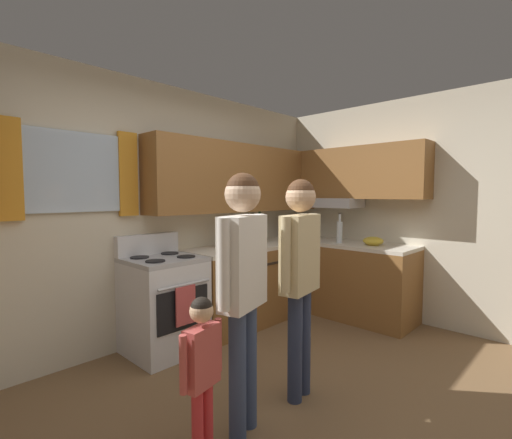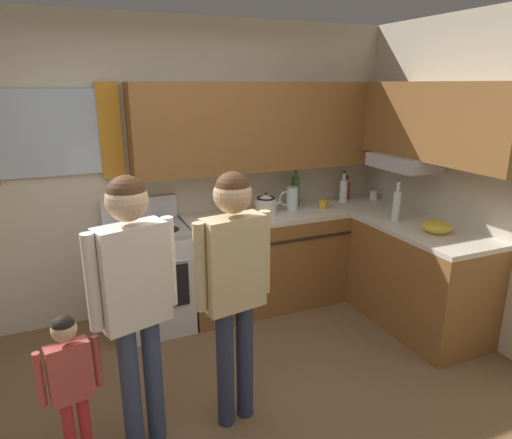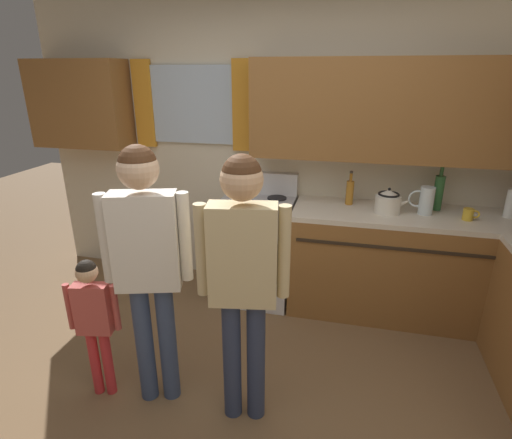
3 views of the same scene
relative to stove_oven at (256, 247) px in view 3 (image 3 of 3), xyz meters
The scene contains 13 objects.
ground_plane 1.62m from the stove_oven, 84.58° to the right, with size 12.00×12.00×0.00m, color brown.
back_wall_unit 1.06m from the stove_oven, 46.84° to the left, with size 4.60×0.42×2.60m.
kitchen_counter_run 1.70m from the stove_oven, 11.37° to the right, with size 2.10×1.82×0.90m.
stove_oven is the anchor object (origin of this frame).
bottle_oil_amber 0.96m from the stove_oven, ahead, with size 0.06×0.06×0.29m.
bottle_milk_white 2.07m from the stove_oven, ahead, with size 0.08×0.08×0.31m.
bottle_wine_green 1.60m from the stove_oven, ahead, with size 0.08×0.08×0.39m.
mug_mustard_yellow 1.74m from the stove_oven, ahead, with size 0.12×0.08×0.09m.
stovetop_kettle 1.21m from the stove_oven, ahead, with size 0.27×0.20×0.21m.
water_pitcher 1.47m from the stove_oven, ahead, with size 0.19×0.11×0.22m.
adult_holding_child 1.51m from the stove_oven, 102.20° to the right, with size 0.48×0.25×1.62m.
adult_in_plaid 1.51m from the stove_oven, 79.26° to the right, with size 0.49×0.22×1.59m.
small_child 1.58m from the stove_oven, 114.76° to the right, with size 0.32×0.13×0.95m.
Camera 3 is at (0.63, -1.67, 1.97)m, focal length 28.16 mm.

